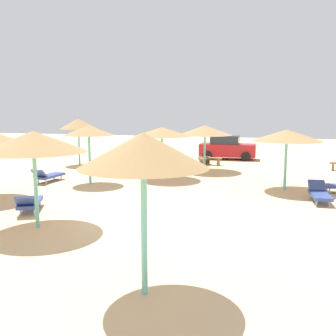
# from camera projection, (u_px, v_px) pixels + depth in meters

# --- Properties ---
(ground_plane) EXTENTS (80.00, 80.00, 0.00)m
(ground_plane) POSITION_uv_depth(u_px,v_px,m) (142.00, 217.00, 12.31)
(ground_plane) COLOR #DBBA8C
(parasol_1) EXTENTS (3.12, 3.12, 2.87)m
(parasol_1) POSITION_uv_depth(u_px,v_px,m) (33.00, 142.00, 10.85)
(parasol_1) COLOR #6BC6BC
(parasol_1) RESTS_ON ground
(parasol_2) EXTENTS (2.34, 2.34, 2.79)m
(parasol_2) POSITION_uv_depth(u_px,v_px,m) (89.00, 131.00, 17.67)
(parasol_2) COLOR #6BC6BC
(parasol_2) RESTS_ON ground
(parasol_3) EXTENTS (3.04, 3.04, 2.66)m
(parasol_3) POSITION_uv_depth(u_px,v_px,m) (287.00, 136.00, 16.29)
(parasol_3) COLOR #6BC6BC
(parasol_3) RESTS_ON ground
(parasol_5) EXTENTS (2.38, 2.38, 3.06)m
(parasol_5) POSITION_uv_depth(u_px,v_px,m) (143.00, 151.00, 6.72)
(parasol_5) COLOR #6BC6BC
(parasol_5) RESTS_ON ground
(parasol_6) EXTENTS (2.96, 2.96, 2.65)m
(parasol_6) POSITION_uv_depth(u_px,v_px,m) (162.00, 132.00, 19.12)
(parasol_6) COLOR #6BC6BC
(parasol_6) RESTS_ON ground
(parasol_7) EXTENTS (3.15, 3.15, 2.65)m
(parasol_7) POSITION_uv_depth(u_px,v_px,m) (205.00, 130.00, 21.66)
(parasol_7) COLOR #6BC6BC
(parasol_7) RESTS_ON ground
(parasol_8) EXTENTS (2.42, 2.42, 2.99)m
(parasol_8) POSITION_uv_depth(u_px,v_px,m) (78.00, 124.00, 24.10)
(parasol_8) COLOR #6BC6BC
(parasol_8) RESTS_ON ground
(lounger_1) EXTENTS (1.43, 1.97, 0.72)m
(lounger_1) POSITION_uv_depth(u_px,v_px,m) (30.00, 202.00, 13.00)
(lounger_1) COLOR #33478C
(lounger_1) RESTS_ON ground
(lounger_2) EXTENTS (0.73, 1.91, 0.74)m
(lounger_2) POSITION_uv_depth(u_px,v_px,m) (48.00, 176.00, 18.46)
(lounger_2) COLOR #33478C
(lounger_2) RESTS_ON ground
(lounger_4) EXTENTS (0.81, 1.94, 0.70)m
(lounger_4) POSITION_uv_depth(u_px,v_px,m) (319.00, 193.00, 14.42)
(lounger_4) COLOR #33478C
(lounger_4) RESTS_ON ground
(bench_0) EXTENTS (1.52, 0.50, 0.49)m
(bench_0) POSITION_uv_depth(u_px,v_px,m) (210.00, 160.00, 24.37)
(bench_0) COLOR brown
(bench_0) RESTS_ON ground
(bench_2) EXTENTS (0.52, 1.53, 0.49)m
(bench_2) POSITION_uv_depth(u_px,v_px,m) (205.00, 160.00, 24.28)
(bench_2) COLOR brown
(bench_2) RESTS_ON ground
(parked_car) EXTENTS (4.04, 2.06, 1.72)m
(parked_car) POSITION_uv_depth(u_px,v_px,m) (227.00, 148.00, 27.36)
(parked_car) COLOR #B21E23
(parked_car) RESTS_ON ground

